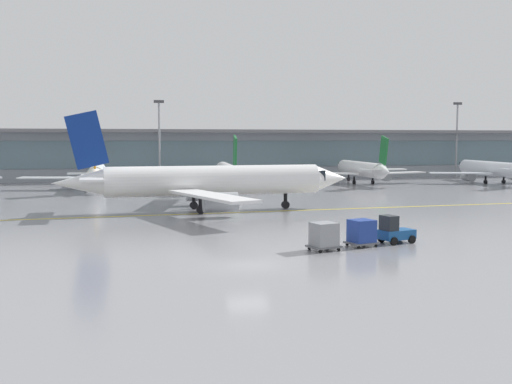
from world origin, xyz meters
The scene contains 13 objects.
ground_plane centered at (0.00, 0.00, 0.00)m, with size 400.00×400.00×0.00m, color gray.
taxiway_centreline_stripe centered at (1.98, 25.78, 0.00)m, with size 110.00×0.36×0.01m, color yellow.
terminal_concourse centered at (0.00, 80.65, 4.92)m, with size 179.49×11.00×9.60m.
gate_airplane_2 centered at (-11.84, 60.28, 2.51)m, with size 23.47×25.20×8.36m.
gate_airplane_3 centered at (8.49, 57.42, 2.51)m, with size 23.42×25.24×8.36m.
gate_airplane_4 centered at (32.90, 61.80, 2.51)m, with size 23.46×25.22×8.36m.
gate_airplane_5 centered at (55.79, 57.78, 2.51)m, with size 23.41×25.25×8.36m.
taxiing_regional_jet centered at (1.57, 27.76, 3.19)m, with size 32.12×29.84×10.64m.
baggage_tug centered at (12.17, 5.22, 0.89)m, with size 2.87×2.16×2.10m.
cargo_dolly_lead centered at (9.26, 4.45, 1.05)m, with size 2.44×2.09×1.94m.
cargo_dolly_trailing centered at (6.14, 3.62, 1.05)m, with size 2.44×2.09×1.94m.
apron_light_mast_1 centered at (-1.48, 72.16, 8.04)m, with size 1.80×0.36×14.71m.
apron_light_mast_2 centered at (58.99, 74.67, 8.34)m, with size 1.80×0.36×15.29m.
Camera 1 is at (-7.03, -34.65, 7.64)m, focal length 41.21 mm.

